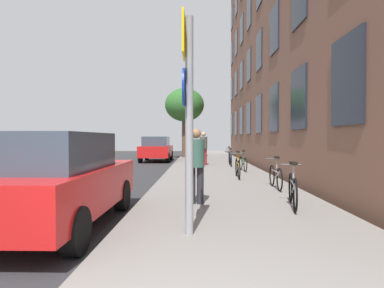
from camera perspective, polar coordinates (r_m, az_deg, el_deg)
ground_plane at (r=16.81m, az=-8.39°, el=-4.18°), size 41.80×41.80×0.00m
road_asphalt at (r=17.27m, az=-15.30°, el=-4.05°), size 7.00×38.00×0.01m
sidewalk at (r=16.60m, az=3.65°, el=-4.03°), size 4.20×38.00×0.12m
building_facade at (r=17.77m, az=12.94°, el=23.93°), size 0.56×27.00×16.85m
sign_post at (r=4.68m, az=-0.80°, el=6.89°), size 0.16×0.60×3.21m
traffic_light at (r=27.25m, az=-0.84°, el=3.52°), size 0.43×0.24×3.77m
tree_near at (r=23.59m, az=-1.36°, el=6.93°), size 2.88×2.88×5.10m
bicycle_0 at (r=6.88m, az=17.67°, el=-7.76°), size 0.49×1.60×0.94m
bicycle_1 at (r=9.24m, az=14.81°, el=-5.57°), size 0.42×1.59×0.92m
bicycle_2 at (r=11.45m, az=8.22°, el=-4.16°), size 0.42×1.68×0.96m
bicycle_3 at (r=13.89m, az=9.17°, el=-3.36°), size 0.42×1.58×0.90m
bicycle_4 at (r=16.23m, az=6.92°, el=-2.70°), size 0.42×1.71×0.90m
bicycle_5 at (r=18.63m, az=6.69°, el=-2.18°), size 0.42×1.69×0.92m
pedestrian_0 at (r=6.83m, az=0.75°, el=-3.04°), size 0.45×0.45×1.63m
pedestrian_1 at (r=16.59m, az=2.09°, el=-0.39°), size 0.55×0.55×1.74m
pedestrian_2 at (r=21.38m, az=1.67°, el=-0.33°), size 0.49×0.49×1.56m
car_0 at (r=5.84m, az=-23.16°, el=-5.88°), size 1.80×4.02×1.62m
car_1 at (r=20.86m, az=-6.40°, el=-0.84°), size 1.92×3.94×1.62m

